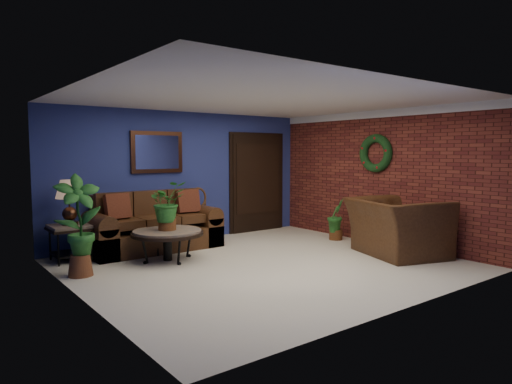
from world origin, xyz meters
TOP-DOWN VIEW (x-y plane):
  - floor at (0.00, 0.00)m, footprint 5.50×5.50m
  - wall_back at (0.00, 2.50)m, footprint 5.50×0.04m
  - wall_left at (-2.75, 0.00)m, footprint 0.04×5.00m
  - wall_right_brick at (2.75, 0.00)m, footprint 0.04×5.00m
  - ceiling at (0.00, 0.00)m, footprint 5.50×5.00m
  - crown_molding at (2.72, 0.00)m, footprint 0.03×5.00m
  - wall_mirror at (-0.60, 2.46)m, footprint 1.02×0.06m
  - closet_door at (1.75, 2.47)m, footprint 1.44×0.06m
  - wreath at (2.69, 0.05)m, footprint 0.16×0.72m
  - sofa at (-0.89, 2.09)m, footprint 2.28×0.99m
  - coffee_table at (-1.06, 1.15)m, footprint 1.14×1.14m
  - end_table at (-2.30, 2.05)m, footprint 0.63×0.63m
  - table_lamp at (-2.30, 2.05)m, footprint 0.41×0.41m
  - side_chair at (0.15, 2.13)m, footprint 0.51×0.51m
  - armchair at (2.15, -0.84)m, footprint 1.66×1.78m
  - coffee_plant at (-1.06, 1.15)m, footprint 0.61×0.54m
  - floor_plant at (2.35, 0.71)m, footprint 0.40×0.34m
  - tall_plant at (-2.45, 1.05)m, footprint 0.64×0.45m

SIDE VIEW (x-z plane):
  - floor at x=0.00m, z-range 0.00..0.00m
  - sofa at x=-0.89m, z-range -0.18..0.85m
  - floor_plant at x=2.35m, z-range 0.01..0.82m
  - coffee_table at x=-1.06m, z-range 0.19..0.67m
  - end_table at x=-2.30m, z-range 0.15..0.73m
  - armchair at x=2.15m, z-range 0.00..0.94m
  - side_chair at x=0.15m, z-range 0.07..1.11m
  - tall_plant at x=-2.45m, z-range 0.05..1.48m
  - coffee_plant at x=-1.06m, z-range 0.53..1.30m
  - table_lamp at x=-2.30m, z-range 0.68..1.36m
  - closet_door at x=1.75m, z-range -0.04..2.14m
  - wall_back at x=0.00m, z-range 0.00..2.50m
  - wall_left at x=-2.75m, z-range 0.00..2.50m
  - wall_right_brick at x=2.75m, z-range 0.00..2.50m
  - wreath at x=2.69m, z-range 1.34..2.06m
  - wall_mirror at x=-0.60m, z-range 1.33..2.10m
  - crown_molding at x=2.72m, z-range 2.36..2.50m
  - ceiling at x=0.00m, z-range 2.49..2.51m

